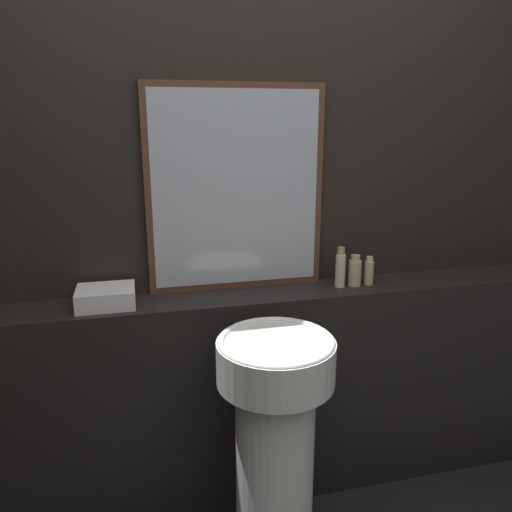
{
  "coord_description": "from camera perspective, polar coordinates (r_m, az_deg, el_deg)",
  "views": [
    {
      "loc": [
        -0.49,
        -0.52,
        1.59
      ],
      "look_at": [
        -0.07,
        1.19,
        1.1
      ],
      "focal_mm": 35.0,
      "sensor_mm": 36.0,
      "label": 1
    }
  ],
  "objects": [
    {
      "name": "wall_back",
      "position": [
        2.06,
        0.19,
        5.95
      ],
      "size": [
        8.0,
        0.06,
        2.5
      ],
      "color": "black",
      "rests_on": "ground_plane"
    },
    {
      "name": "vanity_counter",
      "position": [
        2.2,
        1.13,
        -15.51
      ],
      "size": [
        2.9,
        0.23,
        0.92
      ],
      "color": "black",
      "rests_on": "ground_plane"
    },
    {
      "name": "pedestal_sink",
      "position": [
        1.83,
        2.17,
        -20.28
      ],
      "size": [
        0.39,
        0.39,
        0.9
      ],
      "color": "silver",
      "rests_on": "ground_plane"
    },
    {
      "name": "mirror",
      "position": [
        1.98,
        -2.28,
        7.6
      ],
      "size": [
        0.71,
        0.03,
        0.81
      ],
      "color": "#563323",
      "rests_on": "vanity_counter"
    },
    {
      "name": "towel_stack",
      "position": [
        1.94,
        -16.77,
        -4.49
      ],
      "size": [
        0.21,
        0.17,
        0.07
      ],
      "color": "white",
      "rests_on": "vanity_counter"
    },
    {
      "name": "shampoo_bottle",
      "position": [
        2.08,
        9.62,
        -1.43
      ],
      "size": [
        0.04,
        0.04,
        0.17
      ],
      "color": "beige",
      "rests_on": "vanity_counter"
    },
    {
      "name": "conditioner_bottle",
      "position": [
        2.11,
        11.22,
        -1.75
      ],
      "size": [
        0.05,
        0.05,
        0.13
      ],
      "color": "#C6B284",
      "rests_on": "vanity_counter"
    },
    {
      "name": "lotion_bottle",
      "position": [
        2.14,
        12.78,
        -1.74
      ],
      "size": [
        0.04,
        0.04,
        0.12
      ],
      "color": "#C6B284",
      "rests_on": "vanity_counter"
    }
  ]
}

